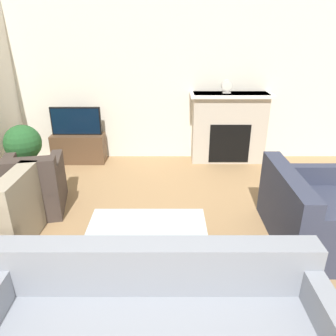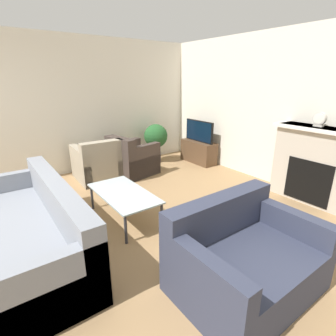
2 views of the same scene
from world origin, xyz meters
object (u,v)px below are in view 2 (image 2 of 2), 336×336
at_px(armchair_accent, 132,160).
at_px(tv, 199,131).
at_px(armchair_by_window, 98,165).
at_px(couch_sectional, 33,232).
at_px(potted_plant, 156,137).
at_px(mantel_clock, 320,119).
at_px(couch_loveseat, 243,260).
at_px(coffee_table, 124,195).

bearing_deg(armchair_accent, tv, -107.34).
bearing_deg(armchair_accent, armchair_by_window, 65.84).
height_order(tv, couch_sectional, tv).
distance_m(potted_plant, mantel_clock, 3.35).
relative_size(couch_loveseat, armchair_by_window, 1.46).
height_order(armchair_by_window, mantel_clock, mantel_clock).
height_order(tv, mantel_clock, mantel_clock).
bearing_deg(mantel_clock, armchair_by_window, -140.08).
bearing_deg(couch_sectional, tv, 111.33).
bearing_deg(coffee_table, couch_loveseat, 9.90).
relative_size(couch_sectional, mantel_clock, 10.78).
height_order(armchair_accent, coffee_table, armchair_accent).
relative_size(armchair_accent, potted_plant, 1.07).
bearing_deg(potted_plant, armchair_by_window, -80.08).
relative_size(couch_sectional, armchair_accent, 2.43).
xyz_separation_m(couch_loveseat, potted_plant, (-3.78, 1.52, 0.30)).
bearing_deg(couch_loveseat, couch_sectional, 131.66).
xyz_separation_m(armchair_by_window, potted_plant, (-0.27, 1.54, 0.29)).
bearing_deg(couch_sectional, armchair_accent, 127.90).
height_order(couch_sectional, coffee_table, couch_sectional).
distance_m(couch_loveseat, armchair_by_window, 3.51).
bearing_deg(armchair_by_window, couch_loveseat, 92.05).
bearing_deg(armchair_accent, coffee_table, 136.72).
bearing_deg(couch_sectional, potted_plant, 124.74).
height_order(tv, potted_plant, tv).
distance_m(armchair_by_window, coffee_table, 1.72).
xyz_separation_m(couch_loveseat, armchair_accent, (-3.36, 0.65, 0.01)).
bearing_deg(tv, armchair_accent, -96.14).
bearing_deg(tv, potted_plant, -127.04).
distance_m(couch_sectional, couch_loveseat, 2.25).
height_order(couch_sectional, mantel_clock, mantel_clock).
distance_m(coffee_table, potted_plant, 2.70).
bearing_deg(couch_loveseat, potted_plant, 68.04).
bearing_deg(potted_plant, armchair_accent, -64.13).
bearing_deg(couch_sectional, mantel_clock, 74.82).
bearing_deg(potted_plant, couch_loveseat, -21.96).
xyz_separation_m(tv, coffee_table, (1.36, -2.64, -0.38)).
height_order(armchair_accent, potted_plant, potted_plant).
xyz_separation_m(couch_loveseat, armchair_by_window, (-3.51, -0.02, 0.01)).
relative_size(tv, coffee_table, 0.72).
bearing_deg(armchair_by_window, armchair_accent, 168.80).
bearing_deg(armchair_by_window, potted_plant, -168.32).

